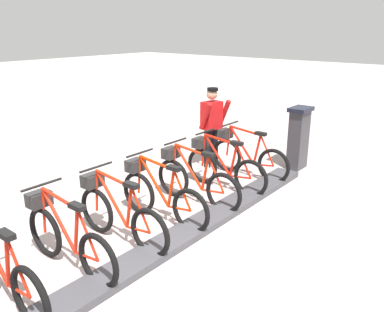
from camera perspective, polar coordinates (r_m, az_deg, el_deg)
The scene contains 10 objects.
ground_plane at distance 5.52m, azimuth -4.15°, elevation -13.09°, with size 60.00×60.00×0.00m, color #BFABA7.
dock_rail_base at distance 5.49m, azimuth -4.16°, elevation -12.65°, with size 0.44×7.37×0.10m, color #47474C.
payment_kiosk at distance 8.57m, azimuth 14.74°, elevation 2.61°, with size 0.36×0.52×1.28m.
bike_docked_0 at distance 7.96m, azimuth 7.63°, elevation 0.12°, with size 1.72×0.54×1.02m.
bike_docked_1 at distance 7.31m, azimuth 4.26°, elevation -1.41°, with size 1.72×0.54×1.02m.
bike_docked_2 at distance 6.68m, azimuth 0.24°, elevation -3.23°, with size 1.72×0.54×1.02m.
bike_docked_3 at distance 6.11m, azimuth -4.59°, elevation -5.39°, with size 1.72×0.54×1.02m.
bike_docked_4 at distance 5.60m, azimuth -10.40°, elevation -7.91°, with size 1.72×0.54×1.02m.
bike_docked_5 at distance 5.17m, azimuth -17.38°, elevation -10.78°, with size 1.72×0.54×1.02m.
worker_near_rack at distance 8.31m, azimuth 2.80°, elevation 4.43°, with size 0.54×0.67×1.66m.
Camera 1 is at (-3.26, 3.44, 2.84)m, focal length 37.90 mm.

